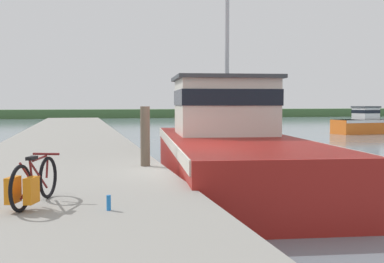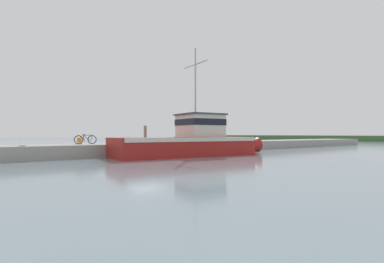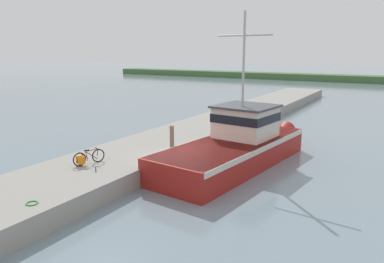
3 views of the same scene
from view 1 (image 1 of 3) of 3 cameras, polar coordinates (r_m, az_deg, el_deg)
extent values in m
plane|color=gray|center=(11.89, 0.26, -8.80)|extent=(320.00, 320.00, 0.00)
cube|color=gray|center=(11.48, -15.54, -6.97)|extent=(5.08, 80.00, 0.94)
cube|color=#426638|center=(86.18, 8.95, 2.20)|extent=(180.00, 5.00, 1.39)
cube|color=maroon|center=(14.60, 4.82, -3.58)|extent=(5.11, 11.78, 1.48)
cone|color=maroon|center=(21.21, 1.22, -1.37)|extent=(1.64, 2.21, 1.40)
cube|color=beige|center=(14.54, 4.83, -1.27)|extent=(5.16, 11.57, 0.30)
cube|color=beige|center=(15.89, 3.83, 2.89)|extent=(3.36, 3.31, 1.79)
cube|color=black|center=(15.89, 3.84, 4.02)|extent=(3.42, 3.37, 0.50)
cube|color=#3D4247|center=(15.91, 3.85, 6.32)|extent=(3.63, 3.57, 0.12)
cube|color=orange|center=(41.18, 19.29, 0.55)|extent=(4.59, 2.56, 1.14)
cube|color=white|center=(41.16, 19.30, 1.18)|extent=(4.51, 2.58, 0.23)
cube|color=white|center=(41.50, 19.89, 2.01)|extent=(1.71, 1.78, 0.97)
cube|color=black|center=(41.50, 19.90, 2.24)|extent=(1.74, 1.81, 0.27)
cube|color=#3D4247|center=(41.49, 19.91, 2.76)|extent=(1.84, 1.92, 0.12)
torus|color=black|center=(7.40, -19.66, -6.36)|extent=(0.27, 0.67, 0.69)
torus|color=black|center=(8.32, -16.70, -5.23)|extent=(0.27, 0.67, 0.69)
cylinder|color=maroon|center=(7.56, -19.12, -6.74)|extent=(0.14, 0.34, 0.19)
cylinder|color=maroon|center=(7.73, -18.48, -5.15)|extent=(0.08, 0.14, 0.53)
cylinder|color=maroon|center=(7.57, -19.00, -4.75)|extent=(0.18, 0.44, 0.39)
cylinder|color=maroon|center=(7.97, -17.72, -4.95)|extent=(0.24, 0.63, 0.53)
cylinder|color=maroon|center=(7.98, -17.61, -3.05)|extent=(0.20, 0.51, 0.05)
cylinder|color=maroon|center=(8.27, -16.80, -4.08)|extent=(0.06, 0.10, 0.35)
cylinder|color=maroon|center=(8.22, -16.90, -2.57)|extent=(0.43, 0.18, 0.04)
cube|color=black|center=(7.71, -18.46, -3.00)|extent=(0.17, 0.26, 0.05)
cube|color=orange|center=(7.51, -20.47, -6.51)|extent=(0.22, 0.34, 0.38)
cube|color=orange|center=(7.40, -18.50, -6.62)|extent=(0.22, 0.34, 0.38)
cylinder|color=brown|center=(12.00, -5.57, -0.57)|extent=(0.24, 0.24, 1.49)
cylinder|color=blue|center=(7.23, -9.85, -8.32)|extent=(0.06, 0.06, 0.23)
camera|label=2|loc=(23.26, 77.91, -1.27)|focal=28.00mm
camera|label=3|loc=(14.47, 100.07, 15.64)|focal=35.00mm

